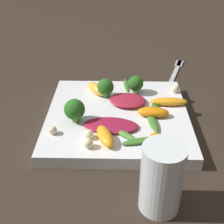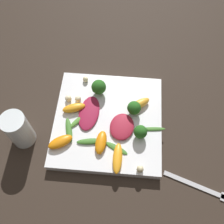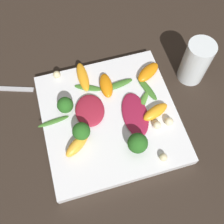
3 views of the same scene
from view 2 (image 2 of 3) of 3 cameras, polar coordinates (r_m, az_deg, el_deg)
The scene contains 23 objects.
ground_plane at distance 0.73m, azimuth -0.88°, elevation -2.46°, with size 2.40×2.40×0.00m, color #2D231C.
plate at distance 0.72m, azimuth -0.89°, elevation -2.04°, with size 0.29×0.29×0.02m.
drinking_glass at distance 0.70m, azimuth -19.67°, elevation -3.66°, with size 0.06×0.06×0.11m.
fork at distance 0.70m, azimuth 20.28°, elevation -15.76°, with size 0.18×0.07×0.01m.
radicchio_leaf_0 at distance 0.69m, azimuth 2.17°, elevation -3.20°, with size 0.07×0.09×0.01m.
radicchio_leaf_1 at distance 0.71m, azimuth -5.02°, elevation -0.19°, with size 0.06×0.11×0.01m.
orange_segment_0 at distance 0.72m, azimuth 6.03°, elevation 1.77°, with size 0.06×0.05×0.02m.
orange_segment_1 at distance 0.72m, azimuth -8.30°, elevation 0.90°, with size 0.07×0.04×0.02m.
orange_segment_2 at distance 0.67m, azimuth -2.43°, elevation -6.62°, with size 0.03×0.07×0.02m.
orange_segment_3 at distance 0.68m, azimuth -11.18°, elevation -6.40°, with size 0.07×0.06×0.02m.
orange_segment_4 at distance 0.65m, azimuth 1.21°, elevation -10.03°, with size 0.02×0.08×0.02m.
broccoli_floret_0 at distance 0.67m, azimuth 6.20°, elevation -4.35°, with size 0.03×0.03×0.04m.
broccoli_floret_1 at distance 0.70m, azimuth 4.82°, elevation 0.85°, with size 0.04×0.04×0.04m.
broccoli_floret_2 at distance 0.73m, azimuth -2.90°, elevation 5.41°, with size 0.04×0.04×0.05m.
arugula_sprig_0 at distance 0.70m, azimuth -9.36°, elevation -3.89°, with size 0.04×0.07×0.01m.
arugula_sprig_1 at distance 0.68m, azimuth -4.66°, elevation -6.39°, with size 0.07×0.03×0.01m.
arugula_sprig_2 at distance 0.70m, azimuth 8.81°, elevation -3.66°, with size 0.07×0.02×0.00m.
arugula_sprig_3 at distance 0.71m, azimuth -7.17°, elevation -1.66°, with size 0.06×0.06×0.01m.
arugula_sprig_4 at distance 0.67m, azimuth 0.93°, elevation -7.87°, with size 0.06×0.04×0.00m.
macadamia_nut_0 at distance 0.65m, azimuth 6.14°, elevation -12.21°, with size 0.02×0.02×0.02m.
macadamia_nut_1 at distance 0.73m, azimuth -7.41°, elevation 2.83°, with size 0.02×0.02×0.02m.
macadamia_nut_2 at distance 0.74m, azimuth -9.48°, elevation 2.93°, with size 0.02×0.02×0.02m.
macadamia_nut_3 at distance 0.77m, azimuth -5.79°, elevation 7.10°, with size 0.02×0.02×0.02m.
Camera 2 is at (-0.04, 0.31, 0.66)m, focal length 42.00 mm.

